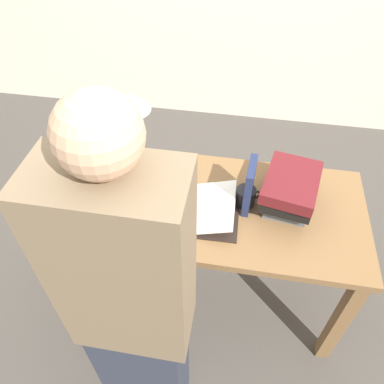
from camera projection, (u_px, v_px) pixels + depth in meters
ground_plane at (202, 286)px, 2.21m from camera, size 12.00×12.00×0.00m
reading_desk at (205, 217)px, 1.76m from camera, size 1.43×0.65×0.73m
open_book at (182, 206)px, 1.64m from camera, size 0.51×0.32×0.07m
book_stack_tall at (290, 190)px, 1.62m from camera, size 0.27×0.33×0.16m
book_standing_upright at (249, 186)px, 1.59m from camera, size 0.04×0.16×0.23m
reading_lamp at (131, 110)px, 1.56m from camera, size 0.17×0.17×0.44m
coffee_mug at (246, 196)px, 1.65m from camera, size 0.11×0.09×0.08m
pencil at (191, 246)px, 1.51m from camera, size 0.04×0.15×0.01m
person_reader at (137, 320)px, 1.22m from camera, size 0.36×0.21×1.63m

